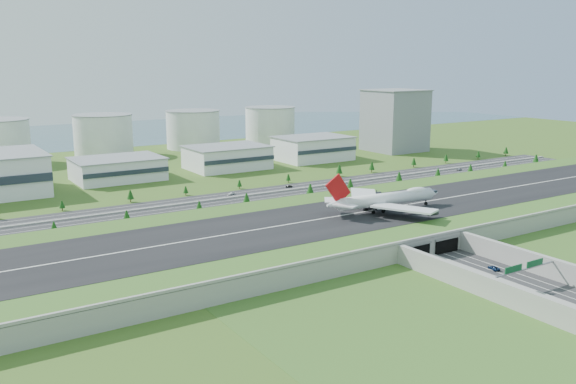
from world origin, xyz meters
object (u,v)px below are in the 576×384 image
car_5 (289,186)px  car_7 (231,194)px  office_tower (395,121)px  car_0 (490,285)px  car_1 (573,313)px  boeing_747 (385,199)px  car_2 (494,268)px  car_6 (459,169)px

car_5 → car_7: size_ratio=0.87×
office_tower → car_5: office_tower is taller
car_0 → car_5: car_0 is taller
car_0 → car_1: (1.51, -31.64, 0.04)m
car_5 → boeing_747: bearing=14.0°
car_2 → car_0: bearing=46.2°
boeing_747 → car_7: boeing_747 is taller
car_2 → car_5: (18.43, 179.22, -0.01)m
car_0 → car_7: (-7.77, 191.11, -0.05)m
car_0 → car_6: car_0 is taller
car_1 → car_6: car_1 is taller
car_0 → car_5: size_ratio=1.05×
car_6 → car_1: bearing=127.9°
boeing_747 → car_6: boeing_747 is taller
car_2 → car_5: 180.17m
boeing_747 → car_7: 111.77m
car_1 → boeing_747: bearing=58.7°
car_1 → car_7: size_ratio=0.99×
car_5 → car_2: bearing=14.2°
car_2 → car_5: car_2 is taller
car_0 → car_6: size_ratio=0.90×
boeing_747 → car_1: boeing_747 is taller
office_tower → car_0: 352.48m
car_5 → car_6: car_5 is taller
car_6 → car_7: car_7 is taller
car_2 → car_5: bearing=-85.8°
car_0 → car_2: 20.09m
office_tower → car_2: (-192.37, -271.04, -26.63)m
car_0 → car_7: size_ratio=0.91×
car_1 → office_tower: bearing=36.0°
car_6 → boeing_747: bearing=108.9°
car_1 → car_2: size_ratio=0.95×
car_0 → car_5: 194.17m
boeing_747 → car_2: (-7.16, -72.75, -13.15)m
car_5 → office_tower: bearing=137.9°
car_1 → car_7: bearing=71.7°
car_2 → car_6: (161.69, 164.19, -0.02)m
car_6 → car_7: 186.31m
car_5 → car_6: bearing=104.1°
car_1 → car_6: (176.42, 207.66, -0.12)m
office_tower → car_2: bearing=-125.4°
office_tower → car_5: 198.49m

